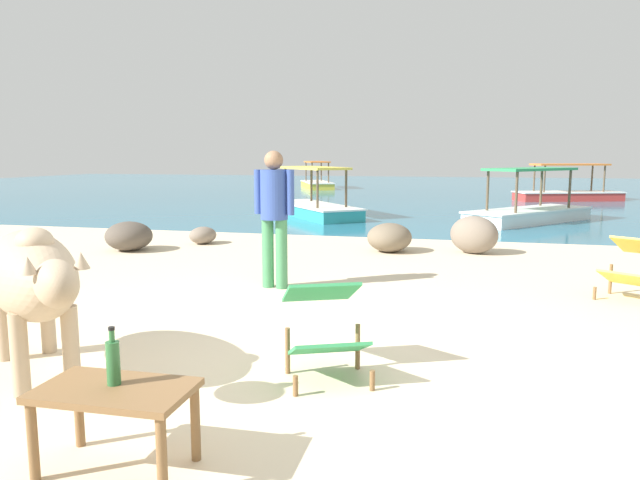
{
  "coord_description": "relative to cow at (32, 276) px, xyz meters",
  "views": [
    {
      "loc": [
        1.28,
        -4.13,
        1.61
      ],
      "look_at": [
        -0.52,
        3.0,
        0.55
      ],
      "focal_mm": 33.2,
      "sensor_mm": 36.0,
      "label": 1
    }
  ],
  "objects": [
    {
      "name": "boat_teal",
      "position": [
        -0.94,
        11.41,
        -0.47
      ],
      "size": [
        3.18,
        3.6,
        1.29
      ],
      "rotation": [
        0.0,
        0.0,
        2.24
      ],
      "color": "teal",
      "rests_on": "water_surface"
    },
    {
      "name": "shore_rock_flat",
      "position": [
        1.74,
        6.06,
        -0.48
      ],
      "size": [
        0.95,
        0.96,
        0.47
      ],
      "primitive_type": "ellipsoid",
      "rotation": [
        0.0,
        0.0,
        1.18
      ],
      "color": "#756651",
      "rests_on": "sand_beach"
    },
    {
      "name": "shore_rock_small",
      "position": [
        -2.46,
        5.13,
        -0.48
      ],
      "size": [
        1.06,
        1.07,
        0.48
      ],
      "primitive_type": "ellipsoid",
      "rotation": [
        0.0,
        0.0,
        2.07
      ],
      "color": "brown",
      "rests_on": "sand_beach"
    },
    {
      "name": "bottle",
      "position": [
        1.29,
        -0.99,
        -0.17
      ],
      "size": [
        0.07,
        0.07,
        0.3
      ],
      "color": "#2D6B38",
      "rests_on": "low_bench_table"
    },
    {
      "name": "sand_beach",
      "position": [
        1.7,
        0.66,
        -0.74
      ],
      "size": [
        18.0,
        14.0,
        0.04
      ],
      "primitive_type": "cube",
      "color": "beige",
      "rests_on": "ground"
    },
    {
      "name": "cow",
      "position": [
        0.0,
        0.0,
        0.0
      ],
      "size": [
        1.71,
        1.57,
        1.09
      ],
      "rotation": [
        0.0,
        0.0,
        5.56
      ],
      "color": "tan",
      "rests_on": "sand_beach"
    },
    {
      "name": "boat_red",
      "position": [
        6.33,
        18.82,
        -0.47
      ],
      "size": [
        3.85,
        2.34,
        1.29
      ],
      "rotation": [
        0.0,
        0.0,
        3.49
      ],
      "color": "#C63833",
      "rests_on": "water_surface"
    },
    {
      "name": "deck_chair_far",
      "position": [
        4.76,
        3.55,
        -0.34
      ],
      "size": [
        0.86,
        0.93,
        0.68
      ],
      "rotation": [
        0.0,
        0.0,
        4.14
      ],
      "color": "brown",
      "rests_on": "sand_beach"
    },
    {
      "name": "boat_white",
      "position": [
        4.36,
        11.33,
        -0.47
      ],
      "size": [
        3.2,
        3.59,
        1.29
      ],
      "rotation": [
        0.0,
        0.0,
        4.04
      ],
      "color": "white",
      "rests_on": "water_surface"
    },
    {
      "name": "low_bench_table",
      "position": [
        1.31,
        -1.02,
        -0.36
      ],
      "size": [
        0.77,
        0.46,
        0.44
      ],
      "rotation": [
        0.0,
        0.0,
        0.02
      ],
      "color": "brown",
      "rests_on": "sand_beach"
    },
    {
      "name": "boat_yellow",
      "position": [
        -4.17,
        24.14,
        -0.47
      ],
      "size": [
        2.5,
        3.83,
        1.29
      ],
      "rotation": [
        0.0,
        0.0,
        5.11
      ],
      "color": "gold",
      "rests_on": "water_surface"
    },
    {
      "name": "shore_rock_large",
      "position": [
        -1.6,
        6.12,
        -0.57
      ],
      "size": [
        0.53,
        0.61,
        0.3
      ],
      "primitive_type": "ellipsoid",
      "rotation": [
        0.0,
        0.0,
        1.4
      ],
      "color": "gray",
      "rests_on": "sand_beach"
    },
    {
      "name": "person_standing",
      "position": [
        0.76,
        3.09,
        0.23
      ],
      "size": [
        0.51,
        0.32,
        1.62
      ],
      "rotation": [
        0.0,
        0.0,
        1.44
      ],
      "color": "#428956",
      "rests_on": "sand_beach"
    },
    {
      "name": "shore_rock_medium",
      "position": [
        3.07,
        6.23,
        -0.42
      ],
      "size": [
        0.93,
        0.8,
        0.61
      ],
      "primitive_type": "ellipsoid",
      "rotation": [
        0.0,
        0.0,
        2.77
      ],
      "color": "gray",
      "rests_on": "sand_beach"
    },
    {
      "name": "deck_chair_near",
      "position": [
        2.0,
        0.51,
        -0.34
      ],
      "size": [
        0.8,
        0.92,
        0.68
      ],
      "rotation": [
        0.0,
        0.0,
        5.14
      ],
      "color": "brown",
      "rests_on": "sand_beach"
    },
    {
      "name": "water_surface",
      "position": [
        1.7,
        22.66,
        -0.76
      ],
      "size": [
        60.0,
        36.0,
        0.03
      ],
      "primitive_type": "cube",
      "color": "teal",
      "rests_on": "ground"
    }
  ]
}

